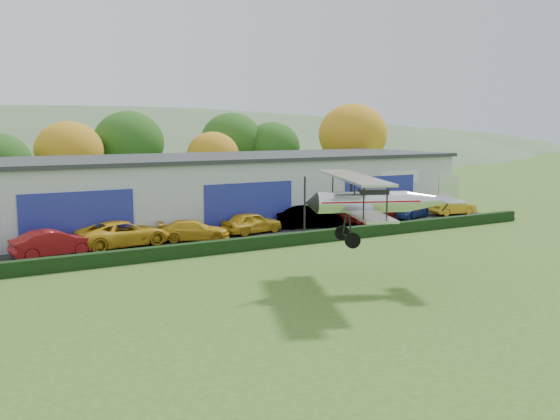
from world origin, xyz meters
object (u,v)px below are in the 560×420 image
car_1 (54,243)px  car_3 (194,230)px  hangar (216,188)px  car_7 (407,209)px  car_4 (252,223)px  car_6 (370,212)px  biplane (375,200)px  car_2 (124,233)px  car_5 (308,217)px  car_8 (453,207)px

car_1 → car_3: (9.02, 0.62, -0.11)m
hangar → car_1: hangar is taller
hangar → car_7: hangar is taller
car_4 → car_6: bearing=-101.9°
hangar → biplane: 22.28m
hangar → car_3: size_ratio=8.62×
biplane → car_2: bearing=139.5°
car_1 → car_5: car_5 is taller
car_6 → car_7: (4.25, 0.39, -0.11)m
car_1 → hangar: bearing=-67.7°
car_7 → car_2: bearing=67.9°
biplane → car_5: bearing=90.6°
car_4 → biplane: 15.79m
car_5 → car_1: bearing=110.4°
car_3 → biplane: size_ratio=0.55×
car_4 → biplane: bearing=165.8°
car_4 → car_5: 4.81m
hangar → car_4: (-0.20, -6.80, -1.84)m
hangar → car_6: 12.48m
car_2 → biplane: bearing=-159.5°
car_3 → car_8: 23.85m
car_4 → car_8: bearing=-101.1°
biplane → car_1: bearing=152.9°
car_3 → biplane: 15.62m
car_1 → car_3: size_ratio=1.02×
car_3 → car_4: 4.64m
car_2 → car_6: 19.46m
hangar → car_8: (19.05, -7.28, -1.94)m
car_1 → car_8: size_ratio=1.19×
car_3 → car_8: size_ratio=1.17×
car_3 → biplane: biplane is taller
car_2 → car_6: (19.45, -0.23, 0.01)m
hangar → car_7: (14.30, -6.81, -1.88)m
hangar → car_5: size_ratio=8.20×
car_6 → car_8: 9.00m
car_4 → car_3: bearing=86.8°
car_4 → car_5: (4.80, 0.12, 0.05)m
car_4 → car_6: size_ratio=0.75×
car_4 → car_1: bearing=85.1°
hangar → biplane: biplane is taller
biplane → car_7: bearing=66.2°
car_7 → car_8: size_ratio=1.24×
car_7 → biplane: size_ratio=0.58×
car_5 → car_7: (9.69, -0.12, -0.09)m
hangar → car_1: size_ratio=8.47×
car_5 → car_6: 5.46m
car_4 → car_8: 19.25m
car_1 → car_6: car_6 is taller
hangar → car_4: size_ratio=9.00×
car_5 → biplane: size_ratio=0.57×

